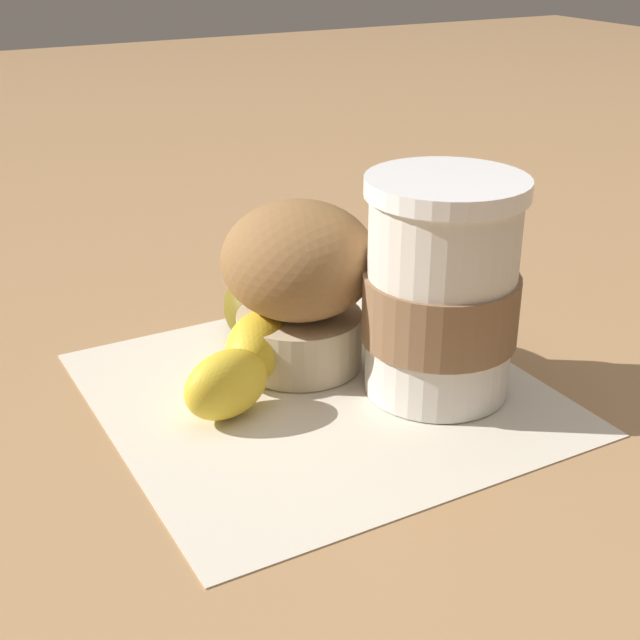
% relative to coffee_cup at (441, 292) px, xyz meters
% --- Properties ---
extents(ground_plane, '(3.00, 3.00, 0.00)m').
position_rel_coffee_cup_xyz_m(ground_plane, '(0.06, -0.03, -0.06)').
color(ground_plane, '#A87C51').
extents(paper_napkin, '(0.24, 0.24, 0.00)m').
position_rel_coffee_cup_xyz_m(paper_napkin, '(0.06, -0.03, -0.06)').
color(paper_napkin, beige).
rests_on(paper_napkin, ground_plane).
extents(coffee_cup, '(0.09, 0.09, 0.12)m').
position_rel_coffee_cup_xyz_m(coffee_cup, '(0.00, 0.00, 0.00)').
color(coffee_cup, silver).
rests_on(coffee_cup, paper_napkin).
extents(muffin, '(0.09, 0.09, 0.10)m').
position_rel_coffee_cup_xyz_m(muffin, '(0.05, -0.06, -0.01)').
color(muffin, beige).
rests_on(muffin, paper_napkin).
extents(banana, '(0.10, 0.14, 0.04)m').
position_rel_coffee_cup_xyz_m(banana, '(0.09, -0.07, -0.04)').
color(banana, gold).
rests_on(banana, paper_napkin).
extents(sugar_packet, '(0.04, 0.06, 0.01)m').
position_rel_coffee_cup_xyz_m(sugar_packet, '(-0.03, -0.18, -0.06)').
color(sugar_packet, '#E0B27F').
rests_on(sugar_packet, ground_plane).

